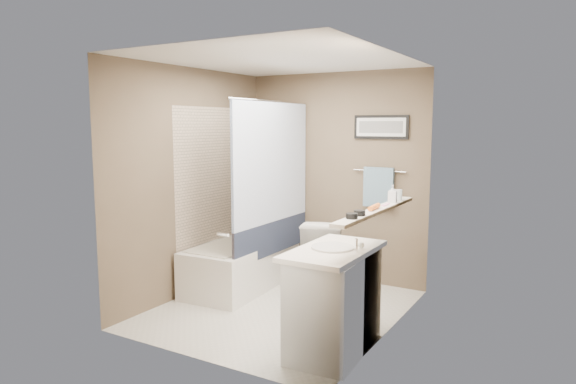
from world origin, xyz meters
The scene contains 33 objects.
ground centered at (0.00, 0.00, 0.00)m, with size 2.50×2.50×0.00m, color beige.
ceiling centered at (0.00, 0.00, 2.38)m, with size 2.20×2.50×0.04m, color white.
wall_back centered at (0.00, 1.23, 1.20)m, with size 2.20×0.04×2.40m, color brown.
wall_front centered at (0.00, -1.23, 1.20)m, with size 2.20×0.04×2.40m, color brown.
wall_left centered at (-1.08, 0.00, 1.20)m, with size 0.04×2.50×2.40m, color brown.
wall_right centered at (1.08, 0.00, 1.20)m, with size 0.04×2.50×2.40m, color brown.
tile_surround centered at (-1.09, 0.50, 1.00)m, with size 0.02×1.55×2.00m, color #C3AC94.
curtain_rod centered at (-0.40, 0.50, 2.05)m, with size 0.02×0.02×1.55m, color silver.
curtain_upper centered at (-0.40, 0.50, 1.40)m, with size 0.03×1.45×1.28m, color white.
curtain_lower centered at (-0.40, 0.50, 0.58)m, with size 0.03×1.45×0.36m, color #232B41.
mirror centered at (1.09, -0.15, 1.62)m, with size 0.02×1.60×1.00m, color silver.
shelf centered at (1.04, -0.15, 1.10)m, with size 0.12×1.60×0.03m, color silver.
towel_bar centered at (0.55, 1.22, 1.30)m, with size 0.02×0.02×0.60m, color silver.
towel centered at (0.55, 1.20, 1.12)m, with size 0.34×0.05×0.44m, color #93BED5.
art_frame centered at (0.55, 1.23, 1.78)m, with size 0.62×0.03×0.26m, color black.
art_mat centered at (0.55, 1.22, 1.78)m, with size 0.56×0.00×0.20m, color white.
art_image centered at (0.55, 1.22, 1.78)m, with size 0.50×0.00×0.13m, color #595959.
door centered at (0.55, -1.24, 1.00)m, with size 0.80×0.02×2.00m, color silver.
door_handle centered at (0.22, -1.19, 1.00)m, with size 0.02×0.02×0.10m, color silver.
bathtub centered at (-0.75, 0.42, 0.25)m, with size 0.70×1.50×0.50m, color white.
tub_rim centered at (-0.75, 0.42, 0.50)m, with size 0.56×1.36×0.02m, color beige.
toilet centered at (0.08, 0.86, 0.39)m, with size 0.44×0.76×0.78m, color white.
vanity centered at (0.85, -0.58, 0.40)m, with size 0.50×0.90×0.80m, color silver.
countertop centered at (0.84, -0.58, 0.82)m, with size 0.54×0.96×0.04m, color white.
sink_basin centered at (0.83, -0.58, 0.85)m, with size 0.34×0.34×0.01m, color silver.
faucet_spout centered at (1.03, -0.58, 0.89)m, with size 0.02×0.02×0.10m, color white.
faucet_knob centered at (1.03, -0.48, 0.87)m, with size 0.05×0.05×0.05m, color white.
candle_bowl_near centered at (1.04, -0.68, 1.14)m, with size 0.09×0.09×0.04m, color black.
candle_bowl_far centered at (1.04, -0.53, 1.14)m, with size 0.09×0.09×0.04m, color black.
hair_brush_front centered at (1.04, -0.22, 1.14)m, with size 0.04×0.04×0.22m, color orange.
pink_comb centered at (1.04, 0.06, 1.12)m, with size 0.03×0.16×0.01m, color pink.
glass_jar centered at (1.04, 0.38, 1.17)m, with size 0.08×0.08×0.10m, color silver.
soap_bottle centered at (1.04, 0.23, 1.19)m, with size 0.07×0.07×0.16m, color #999999.
Camera 1 is at (2.51, -4.17, 1.81)m, focal length 32.00 mm.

